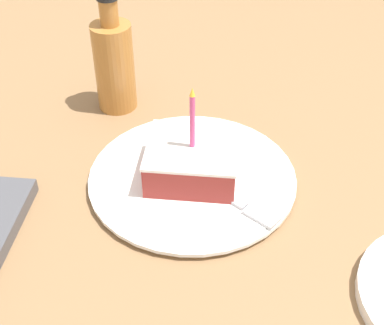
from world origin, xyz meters
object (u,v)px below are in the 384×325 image
object	(u,v)px
cake_slice	(192,162)
plate	(192,180)
fork	(230,197)
bottle	(114,63)

from	to	relation	value
cake_slice	plate	bearing A→B (deg)	144.07
plate	fork	world-z (taller)	fork
plate	cake_slice	world-z (taller)	cake_slice
plate	cake_slice	distance (m)	0.03
plate	bottle	world-z (taller)	bottle
plate	fork	size ratio (longest dim) A/B	1.91
bottle	fork	bearing A→B (deg)	41.63
plate	bottle	xyz separation A→B (m)	(-0.18, -0.14, 0.07)
fork	bottle	distance (m)	0.31
cake_slice	fork	xyz separation A→B (m)	(0.04, 0.05, -0.02)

